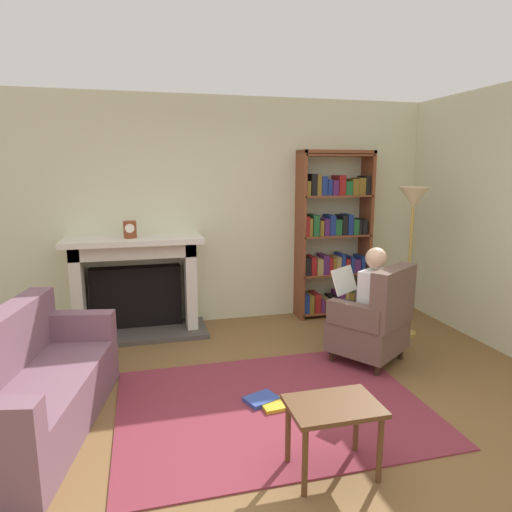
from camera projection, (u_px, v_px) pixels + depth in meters
name	position (u px, v px, depth m)	size (l,w,h in m)	color
ground	(283.00, 427.00, 3.31)	(14.00, 14.00, 0.00)	brown
back_wall	(221.00, 212.00, 5.48)	(5.60, 0.10, 2.70)	beige
side_wall_right	(483.00, 217.00, 4.89)	(0.10, 5.20, 2.70)	beige
area_rug	(272.00, 406.00, 3.60)	(2.40, 1.80, 0.01)	maroon
fireplace	(136.00, 282.00, 5.14)	(1.54, 0.64, 1.12)	#4C4742
mantel_clock	(130.00, 229.00, 4.91)	(0.14, 0.14, 0.18)	brown
bookshelf	(333.00, 238.00, 5.68)	(0.93, 0.32, 2.08)	brown
armchair_reading	(375.00, 321.00, 4.34)	(0.88, 0.87, 0.97)	#331E14
seated_reader	(364.00, 299.00, 4.38)	(0.56, 0.59, 1.14)	silver
sofa_floral	(30.00, 389.00, 3.21)	(1.04, 1.81, 0.85)	#7C5667
side_table	(333.00, 415.00, 2.75)	(0.56, 0.39, 0.46)	brown
scattered_books	(284.00, 403.00, 3.59)	(0.67, 0.51, 0.03)	#267233
floor_lamp	(413.00, 211.00, 4.90)	(0.32, 0.32, 1.67)	#B7933F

